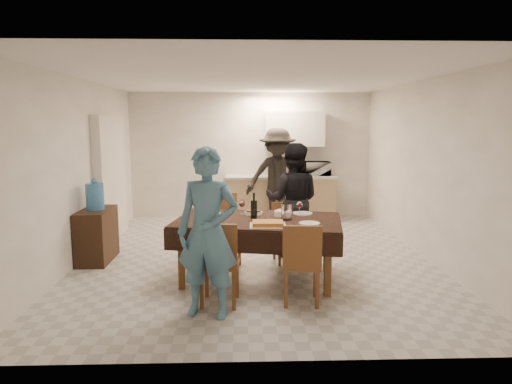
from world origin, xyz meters
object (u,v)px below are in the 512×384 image
water_jug (95,196)px  person_kitchen (277,177)px  dining_table (258,222)px  console (97,235)px  microwave (318,169)px  wine_bottle (254,205)px  water_pitcher (286,212)px  person_near (208,233)px  person_far (293,200)px  savoury_tart (268,224)px

water_jug → person_kitchen: size_ratio=0.20×
person_kitchen → dining_table: bearing=-98.7°
console → microwave: size_ratio=1.60×
microwave → person_kitchen: person_kitchen is taller
wine_bottle → microwave: 3.88m
water_pitcher → microwave: (1.00, 3.72, 0.16)m
dining_table → water_jug: water_jug is taller
person_near → person_far: bearing=75.3°
dining_table → person_kitchen: bearing=91.1°
console → person_kitchen: size_ratio=0.43×
microwave → person_far: size_ratio=0.30×
dining_table → person_near: person_near is taller
console → wine_bottle: wine_bottle is taller
dining_table → person_kitchen: person_kitchen is taller
console → wine_bottle: bearing=-20.6°
console → person_near: size_ratio=0.46×
microwave → person_far: bearing=72.9°
console → savoury_tart: (2.39, -1.27, 0.44)m
person_near → person_kitchen: bearing=89.2°
dining_table → person_far: size_ratio=1.30×
wine_bottle → person_kitchen: person_kitchen is taller
dining_table → person_near: bearing=-107.8°
person_kitchen → savoury_tart: bearing=-96.3°
savoury_tart → microwave: size_ratio=0.82×
wine_bottle → microwave: bearing=68.8°
person_far → person_kitchen: size_ratio=0.90×
water_jug → wine_bottle: bearing=-20.6°
dining_table → water_jug: bearing=168.6°
console → water_pitcher: (2.64, -0.94, 0.51)m
console → water_pitcher: water_pitcher is taller
wine_bottle → water_pitcher: 0.42m
microwave → water_pitcher: bearing=74.9°
savoury_tart → person_far: 1.50m
water_pitcher → microwave: microwave is taller
water_jug → wine_bottle: size_ratio=1.16×
console → person_far: bearing=3.2°
savoury_tart → person_kitchen: bearing=83.7°
water_jug → water_pitcher: water_jug is taller
wine_bottle → person_far: (0.60, 1.00, -0.11)m
dining_table → water_pitcher: bearing=1.7°
microwave → person_near: bearing=68.0°
water_pitcher → person_far: (0.20, 1.10, -0.04)m
dining_table → water_jug: (-2.29, 0.89, 0.19)m
dining_table → microwave: size_ratio=4.31×
water_jug → person_kitchen: bearing=39.9°
water_pitcher → microwave: bearing=74.9°
water_pitcher → person_kitchen: person_kitchen is taller
console → water_pitcher: size_ratio=4.09×
dining_table → microwave: microwave is taller
dining_table → person_near: size_ratio=1.25×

